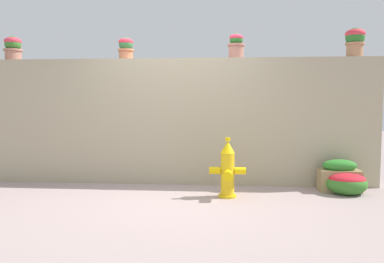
# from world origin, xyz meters

# --- Properties ---
(ground_plane) EXTENTS (24.00, 24.00, 0.00)m
(ground_plane) POSITION_xyz_m (0.00, 0.00, 0.00)
(ground_plane) COLOR #A6908D
(stone_wall) EXTENTS (6.16, 0.38, 1.97)m
(stone_wall) POSITION_xyz_m (0.00, 1.18, 0.99)
(stone_wall) COLOR tan
(stone_wall) RESTS_ON ground
(potted_plant_0) EXTENTS (0.30, 0.30, 0.40)m
(potted_plant_0) POSITION_xyz_m (-2.73, 1.19, 2.20)
(potted_plant_0) COLOR #AD725E
(potted_plant_0) RESTS_ON stone_wall
(potted_plant_1) EXTENTS (0.26, 0.26, 0.36)m
(potted_plant_1) POSITION_xyz_m (-0.85, 1.22, 2.18)
(potted_plant_1) COLOR #BF6F4D
(potted_plant_1) RESTS_ON stone_wall
(potted_plant_2) EXTENTS (0.27, 0.27, 0.39)m
(potted_plant_2) POSITION_xyz_m (0.91, 1.16, 2.19)
(potted_plant_2) COLOR #AB6D5D
(potted_plant_2) RESTS_ON stone_wall
(potted_plant_3) EXTENTS (0.29, 0.29, 0.44)m
(potted_plant_3) POSITION_xyz_m (2.70, 1.16, 2.24)
(potted_plant_3) COLOR tan
(potted_plant_3) RESTS_ON stone_wall
(fire_hydrant) EXTENTS (0.50, 0.39, 0.82)m
(fire_hydrant) POSITION_xyz_m (0.78, 0.28, 0.37)
(fire_hydrant) COLOR yellow
(fire_hydrant) RESTS_ON ground
(flower_bush_left) EXTENTS (0.57, 0.51, 0.32)m
(flower_bush_left) POSITION_xyz_m (2.46, 0.61, 0.16)
(flower_bush_left) COLOR #377428
(flower_bush_left) RESTS_ON ground
(planter_box) EXTENTS (0.57, 0.31, 0.47)m
(planter_box) POSITION_xyz_m (2.41, 0.75, 0.22)
(planter_box) COLOR #968052
(planter_box) RESTS_ON ground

